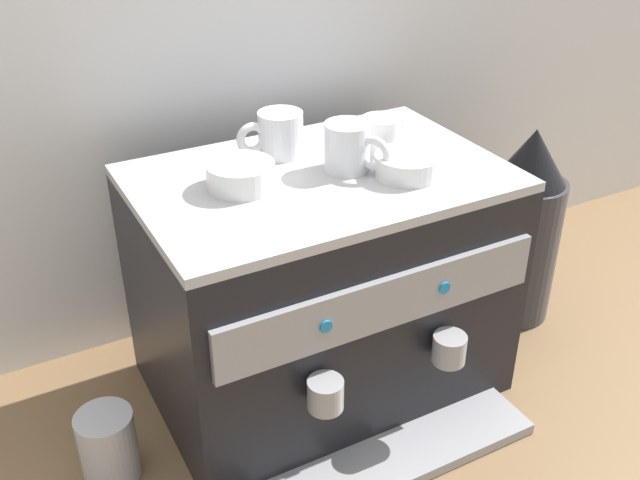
{
  "coord_description": "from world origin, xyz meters",
  "views": [
    {
      "loc": [
        -0.52,
        -0.97,
        0.94
      ],
      "look_at": [
        0.0,
        0.0,
        0.31
      ],
      "focal_mm": 41.34,
      "sensor_mm": 36.0,
      "label": 1
    }
  ],
  "objects_px": {
    "coffee_grinder": "(520,228)",
    "ceramic_bowl_1": "(241,176)",
    "ceramic_cup_0": "(278,134)",
    "ceramic_bowl_0": "(407,166)",
    "ceramic_cup_1": "(382,134)",
    "espresso_machine": "(321,286)",
    "milk_pitcher": "(108,445)",
    "ceramic_cup_2": "(349,147)"
  },
  "relations": [
    {
      "from": "coffee_grinder",
      "to": "ceramic_bowl_1",
      "type": "bearing_deg",
      "value": 179.34
    },
    {
      "from": "ceramic_cup_0",
      "to": "ceramic_bowl_0",
      "type": "bearing_deg",
      "value": -49.67
    },
    {
      "from": "ceramic_cup_1",
      "to": "ceramic_bowl_0",
      "type": "bearing_deg",
      "value": -100.48
    },
    {
      "from": "ceramic_cup_0",
      "to": "ceramic_bowl_0",
      "type": "xyz_separation_m",
      "value": [
        0.15,
        -0.17,
        -0.02
      ]
    },
    {
      "from": "ceramic_cup_0",
      "to": "espresso_machine",
      "type": "bearing_deg",
      "value": -75.68
    },
    {
      "from": "espresso_machine",
      "to": "coffee_grinder",
      "type": "distance_m",
      "value": 0.47
    },
    {
      "from": "ceramic_cup_0",
      "to": "coffee_grinder",
      "type": "relative_size",
      "value": 0.28
    },
    {
      "from": "ceramic_cup_0",
      "to": "milk_pitcher",
      "type": "height_order",
      "value": "ceramic_cup_0"
    },
    {
      "from": "ceramic_cup_0",
      "to": "ceramic_cup_1",
      "type": "height_order",
      "value": "ceramic_cup_0"
    },
    {
      "from": "ceramic_bowl_1",
      "to": "ceramic_cup_1",
      "type": "bearing_deg",
      "value": 4.77
    },
    {
      "from": "ceramic_cup_0",
      "to": "ceramic_bowl_1",
      "type": "height_order",
      "value": "ceramic_cup_0"
    },
    {
      "from": "ceramic_cup_2",
      "to": "ceramic_bowl_0",
      "type": "bearing_deg",
      "value": -40.76
    },
    {
      "from": "milk_pitcher",
      "to": "ceramic_bowl_0",
      "type": "bearing_deg",
      "value": -2.66
    },
    {
      "from": "ceramic_bowl_0",
      "to": "ceramic_cup_1",
      "type": "bearing_deg",
      "value": 79.52
    },
    {
      "from": "ceramic_cup_2",
      "to": "coffee_grinder",
      "type": "relative_size",
      "value": 0.27
    },
    {
      "from": "espresso_machine",
      "to": "ceramic_bowl_0",
      "type": "height_order",
      "value": "ceramic_bowl_0"
    },
    {
      "from": "coffee_grinder",
      "to": "ceramic_cup_0",
      "type": "bearing_deg",
      "value": 169.17
    },
    {
      "from": "ceramic_cup_1",
      "to": "coffee_grinder",
      "type": "xyz_separation_m",
      "value": [
        0.33,
        -0.03,
        -0.26
      ]
    },
    {
      "from": "ceramic_cup_2",
      "to": "coffee_grinder",
      "type": "distance_m",
      "value": 0.5
    },
    {
      "from": "ceramic_bowl_0",
      "to": "ceramic_bowl_1",
      "type": "distance_m",
      "value": 0.27
    },
    {
      "from": "ceramic_cup_1",
      "to": "ceramic_bowl_0",
      "type": "relative_size",
      "value": 0.93
    },
    {
      "from": "ceramic_bowl_0",
      "to": "coffee_grinder",
      "type": "height_order",
      "value": "ceramic_bowl_0"
    },
    {
      "from": "espresso_machine",
      "to": "ceramic_cup_1",
      "type": "height_order",
      "value": "ceramic_cup_1"
    },
    {
      "from": "ceramic_cup_1",
      "to": "milk_pitcher",
      "type": "distance_m",
      "value": 0.69
    },
    {
      "from": "ceramic_bowl_1",
      "to": "milk_pitcher",
      "type": "height_order",
      "value": "ceramic_bowl_1"
    },
    {
      "from": "ceramic_cup_1",
      "to": "espresso_machine",
      "type": "bearing_deg",
      "value": -164.33
    },
    {
      "from": "espresso_machine",
      "to": "milk_pitcher",
      "type": "bearing_deg",
      "value": -173.91
    },
    {
      "from": "espresso_machine",
      "to": "milk_pitcher",
      "type": "height_order",
      "value": "espresso_machine"
    },
    {
      "from": "espresso_machine",
      "to": "ceramic_cup_0",
      "type": "bearing_deg",
      "value": 104.32
    },
    {
      "from": "ceramic_bowl_0",
      "to": "milk_pitcher",
      "type": "height_order",
      "value": "ceramic_bowl_0"
    },
    {
      "from": "espresso_machine",
      "to": "ceramic_cup_0",
      "type": "distance_m",
      "value": 0.28
    },
    {
      "from": "ceramic_cup_0",
      "to": "ceramic_cup_1",
      "type": "xyz_separation_m",
      "value": [
        0.17,
        -0.07,
        -0.01
      ]
    },
    {
      "from": "ceramic_bowl_1",
      "to": "ceramic_cup_2",
      "type": "bearing_deg",
      "value": -7.19
    },
    {
      "from": "espresso_machine",
      "to": "ceramic_cup_0",
      "type": "xyz_separation_m",
      "value": [
        -0.03,
        0.11,
        0.26
      ]
    },
    {
      "from": "ceramic_cup_1",
      "to": "coffee_grinder",
      "type": "height_order",
      "value": "ceramic_cup_1"
    },
    {
      "from": "ceramic_cup_2",
      "to": "ceramic_bowl_1",
      "type": "xyz_separation_m",
      "value": [
        -0.18,
        0.02,
        -0.02
      ]
    },
    {
      "from": "milk_pitcher",
      "to": "ceramic_cup_0",
      "type": "bearing_deg",
      "value": 21.07
    },
    {
      "from": "ceramic_bowl_0",
      "to": "milk_pitcher",
      "type": "relative_size",
      "value": 0.86
    },
    {
      "from": "ceramic_cup_0",
      "to": "ceramic_cup_2",
      "type": "bearing_deg",
      "value": -56.0
    },
    {
      "from": "espresso_machine",
      "to": "ceramic_cup_0",
      "type": "height_order",
      "value": "ceramic_cup_0"
    },
    {
      "from": "ceramic_bowl_0",
      "to": "coffee_grinder",
      "type": "bearing_deg",
      "value": 12.61
    },
    {
      "from": "ceramic_cup_1",
      "to": "ceramic_cup_2",
      "type": "relative_size",
      "value": 0.89
    }
  ]
}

